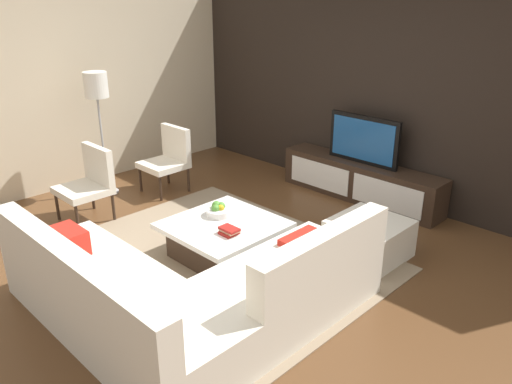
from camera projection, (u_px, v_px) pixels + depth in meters
ground_plane at (224, 263)px, 5.09m from camera, size 14.00×14.00×0.00m
feature_wall_back at (381, 89)px, 6.35m from camera, size 6.40×0.12×2.80m
side_wall_left at (74, 83)px, 6.79m from camera, size 0.12×5.20×2.80m
area_rug at (217, 259)px, 5.15m from camera, size 3.18×2.60×0.01m
media_console at (360, 181)px, 6.58m from camera, size 2.24×0.43×0.50m
television at (364, 140)px, 6.37m from camera, size 1.00×0.06×0.61m
sectional_couch at (186, 293)px, 4.07m from camera, size 2.41×2.37×0.84m
coffee_table at (224, 239)px, 5.15m from camera, size 1.04×1.06×0.38m
accent_chair_near at (90, 180)px, 5.94m from camera, size 0.57×0.54×0.87m
floor_lamp at (97, 94)px, 6.37m from camera, size 0.30×0.30×1.62m
ottoman at (369, 239)px, 5.16m from camera, size 0.70×0.70×0.40m
fruit_bowl at (219, 210)px, 5.25m from camera, size 0.28×0.28×0.14m
accent_chair_far at (169, 156)px, 6.80m from camera, size 0.55×0.54×0.87m
book_stack at (229, 231)px, 4.84m from camera, size 0.19×0.16×0.07m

